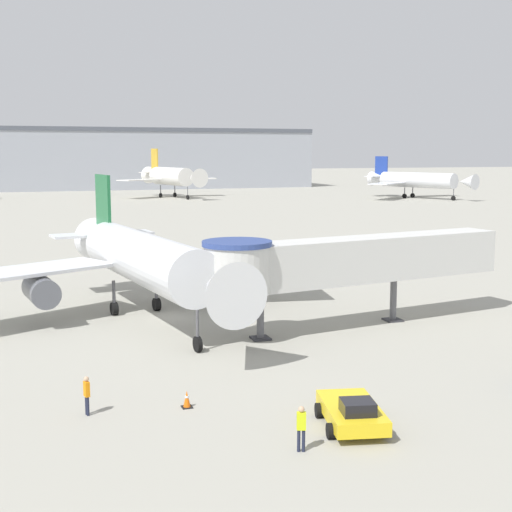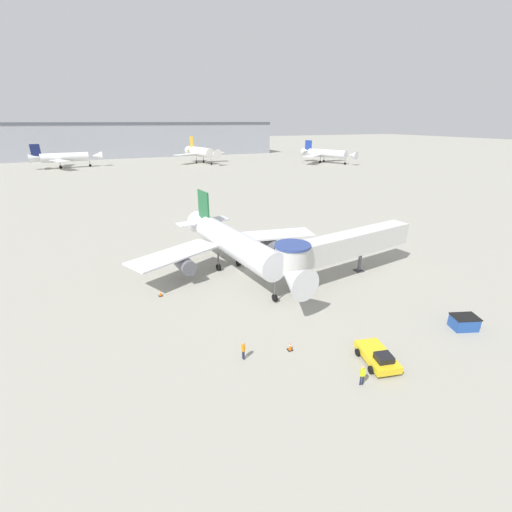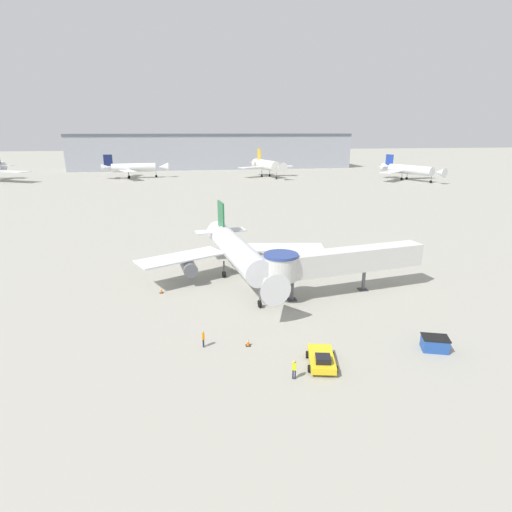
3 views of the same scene
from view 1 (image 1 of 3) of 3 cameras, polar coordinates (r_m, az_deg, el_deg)
The scene contains 10 objects.
ground_plane at distance 49.19m, azimuth -7.55°, elevation -4.86°, with size 800.00×800.00×0.00m, color #9E9B8E.
main_airplane at distance 48.51m, azimuth -9.11°, elevation -0.28°, with size 26.97×26.83×9.42m.
jet_bridge at distance 45.18m, azimuth 6.70°, elevation -0.37°, with size 21.35×6.34×6.06m.
pushback_tug_yellow at distance 30.00m, azimuth 7.71°, elevation -12.27°, with size 3.10×4.50×1.43m.
traffic_cone_near_nose at distance 32.14m, azimuth -5.55°, elevation -11.35°, with size 0.47×0.47×0.77m.
ground_crew_marshaller at distance 27.44m, azimuth 3.64°, elevation -13.38°, with size 0.39×0.29×1.78m.
ground_crew_wing_walker at distance 31.76m, azimuth -13.39°, elevation -10.60°, with size 0.26×0.36×1.71m.
background_jet_blue_tail at distance 177.18m, azimuth 12.64°, elevation 5.95°, with size 28.74×28.73×10.06m.
background_jet_gold_tail at distance 176.73m, azimuth -6.86°, elevation 6.35°, with size 25.73×27.01×11.98m.
terminal_building at distance 222.65m, azimuth -14.74°, elevation 7.55°, with size 148.67×23.12×18.30m.
Camera 1 is at (-9.41, -46.97, 11.17)m, focal length 50.00 mm.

